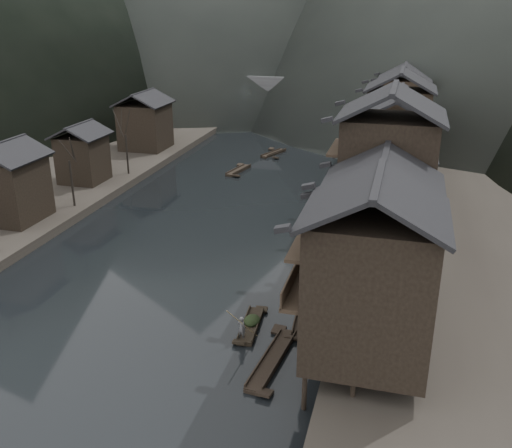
% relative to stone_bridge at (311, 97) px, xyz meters
% --- Properties ---
extents(water, '(300.00, 300.00, 0.00)m').
position_rel_stone_bridge_xyz_m(water, '(0.00, -72.00, -5.11)').
color(water, black).
rests_on(water, ground).
extents(left_bank, '(40.00, 200.00, 1.20)m').
position_rel_stone_bridge_xyz_m(left_bank, '(-35.00, -32.00, -4.51)').
color(left_bank, '#2D2823').
rests_on(left_bank, ground).
extents(stilt_houses, '(9.00, 67.60, 16.72)m').
position_rel_stone_bridge_xyz_m(stilt_houses, '(17.28, -53.26, 3.70)').
color(stilt_houses, black).
rests_on(stilt_houses, ground).
extents(left_houses, '(8.10, 53.20, 8.73)m').
position_rel_stone_bridge_xyz_m(left_houses, '(-20.50, -51.88, 0.55)').
color(left_houses, black).
rests_on(left_houses, left_bank).
extents(bare_trees, '(3.71, 42.31, 7.42)m').
position_rel_stone_bridge_xyz_m(bare_trees, '(-17.00, -62.09, 1.48)').
color(bare_trees, black).
rests_on(bare_trees, left_bank).
extents(moored_sampans, '(2.90, 50.44, 0.47)m').
position_rel_stone_bridge_xyz_m(moored_sampans, '(11.83, -57.66, -4.91)').
color(moored_sampans, black).
rests_on(moored_sampans, water).
extents(midriver_boats, '(5.12, 16.77, 0.45)m').
position_rel_stone_bridge_xyz_m(midriver_boats, '(-2.63, -30.34, -4.91)').
color(midriver_boats, black).
rests_on(midriver_boats, water).
extents(stone_bridge, '(40.00, 6.00, 9.00)m').
position_rel_stone_bridge_xyz_m(stone_bridge, '(0.00, 0.00, 0.00)').
color(stone_bridge, '#4C4C4F').
rests_on(stone_bridge, ground).
extents(hero_sampan, '(1.50, 5.44, 0.44)m').
position_rel_stone_bridge_xyz_m(hero_sampan, '(8.80, -74.59, -4.91)').
color(hero_sampan, black).
rests_on(hero_sampan, water).
extents(cargo_heap, '(1.19, 1.55, 0.71)m').
position_rel_stone_bridge_xyz_m(cargo_heap, '(8.81, -74.35, -4.31)').
color(cargo_heap, black).
rests_on(cargo_heap, hero_sampan).
extents(boatman, '(0.73, 0.58, 1.75)m').
position_rel_stone_bridge_xyz_m(boatman, '(8.65, -76.47, -3.80)').
color(boatman, '#505052').
rests_on(boatman, hero_sampan).
extents(bamboo_pole, '(1.82, 2.43, 3.40)m').
position_rel_stone_bridge_xyz_m(bamboo_pole, '(8.85, -76.47, -1.22)').
color(bamboo_pole, '#8C7A51').
rests_on(bamboo_pole, boatman).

